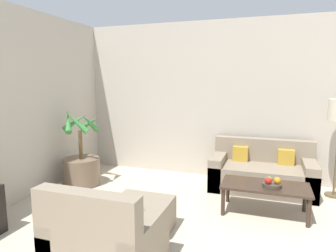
% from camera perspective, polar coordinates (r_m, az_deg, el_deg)
% --- Properties ---
extents(wall_back, '(8.02, 0.06, 2.70)m').
position_cam_1_polar(wall_back, '(5.20, 18.11, 4.47)').
color(wall_back, '#BCB2A3').
rests_on(wall_back, ground_plane).
extents(potted_palm, '(0.63, 0.62, 1.26)m').
position_cam_1_polar(potted_palm, '(5.12, -16.15, -7.12)').
color(potted_palm, brown).
rests_on(potted_palm, ground_plane).
extents(sofa_loveseat, '(1.55, 0.77, 0.76)m').
position_cam_1_polar(sofa_loveseat, '(4.95, 17.43, -8.55)').
color(sofa_loveseat, gray).
rests_on(sofa_loveseat, ground_plane).
extents(coffee_table, '(1.08, 0.54, 0.38)m').
position_cam_1_polar(coffee_table, '(4.08, 18.00, -11.22)').
color(coffee_table, '#38281E').
rests_on(coffee_table, ground_plane).
extents(fruit_bowl, '(0.23, 0.23, 0.05)m').
position_cam_1_polar(fruit_bowl, '(3.99, 19.19, -10.60)').
color(fruit_bowl, '#42382D').
rests_on(fruit_bowl, coffee_table).
extents(apple_red, '(0.08, 0.08, 0.08)m').
position_cam_1_polar(apple_red, '(3.93, 18.54, -9.86)').
color(apple_red, red).
rests_on(apple_red, fruit_bowl).
extents(apple_green, '(0.07, 0.07, 0.07)m').
position_cam_1_polar(apple_green, '(4.01, 18.71, -9.58)').
color(apple_green, olive).
rests_on(apple_green, fruit_bowl).
extents(orange_fruit, '(0.08, 0.08, 0.08)m').
position_cam_1_polar(orange_fruit, '(3.98, 20.08, -9.70)').
color(orange_fruit, orange).
rests_on(orange_fruit, fruit_bowl).
extents(armchair, '(0.91, 0.77, 0.84)m').
position_cam_1_polar(armchair, '(2.88, -11.85, -20.86)').
color(armchair, gray).
rests_on(armchair, ground_plane).
extents(ottoman, '(0.65, 0.49, 0.36)m').
position_cam_1_polar(ottoman, '(3.57, -4.83, -16.41)').
color(ottoman, gray).
rests_on(ottoman, ground_plane).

